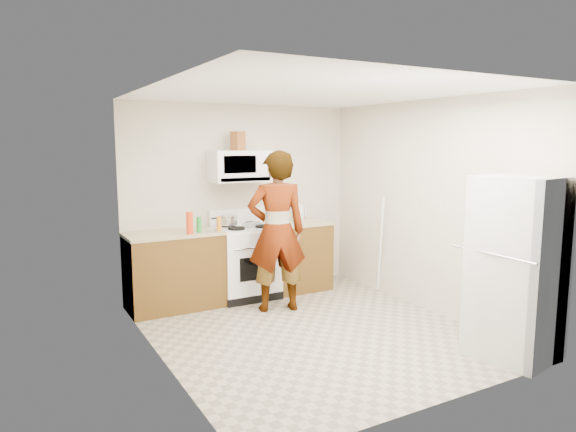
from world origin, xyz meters
TOP-DOWN VIEW (x-y plane):
  - floor at (0.00, 0.00)m, footprint 3.60×3.60m
  - back_wall at (0.00, 1.79)m, footprint 3.20×0.02m
  - right_wall at (1.59, 0.00)m, footprint 0.02×3.60m
  - cabinet_left at (-1.04, 1.49)m, footprint 1.12×0.62m
  - counter_left at (-1.04, 1.49)m, footprint 1.14×0.64m
  - cabinet_right at (0.68, 1.49)m, footprint 0.80×0.62m
  - counter_right at (0.68, 1.49)m, footprint 0.82×0.64m
  - gas_range at (-0.10, 1.48)m, footprint 0.76×0.65m
  - microwave at (-0.10, 1.61)m, footprint 0.76×0.38m
  - person at (0.01, 0.82)m, footprint 0.80×0.63m
  - fridge at (1.32, -1.47)m, footprint 0.82×0.82m
  - kettle at (0.84, 1.72)m, footprint 0.18×0.18m
  - jug at (-0.14, 1.57)m, footprint 0.18×0.18m
  - saucepan at (-0.28, 1.57)m, footprint 0.28×0.28m
  - tray at (-0.02, 1.41)m, footprint 0.29×0.24m
  - bottle_spray at (-0.90, 1.27)m, footprint 0.09×0.09m
  - bottle_hot_sauce at (-0.53, 1.29)m, footprint 0.08×0.08m
  - bottle_green_cap at (-0.77, 1.33)m, footprint 0.07×0.07m
  - pot_lid at (-0.56, 1.31)m, footprint 0.27×0.27m
  - broom at (1.54, 0.76)m, footprint 0.16×0.26m

SIDE VIEW (x-z plane):
  - floor at x=0.00m, z-range 0.00..0.00m
  - cabinet_left at x=-1.04m, z-range 0.00..0.90m
  - cabinet_right at x=0.68m, z-range 0.00..0.90m
  - gas_range at x=-0.10m, z-range -0.08..1.05m
  - broom at x=1.54m, z-range 0.01..1.30m
  - fridge at x=1.32m, z-range 0.00..1.70m
  - counter_left at x=-1.04m, z-range 0.90..0.93m
  - counter_right at x=0.68m, z-range 0.90..0.93m
  - pot_lid at x=-0.56m, z-range 0.94..0.95m
  - tray at x=-0.02m, z-range 0.93..0.98m
  - person at x=0.01m, z-range 0.00..1.91m
  - saucepan at x=-0.28m, z-range 0.95..1.07m
  - bottle_hot_sauce at x=-0.53m, z-range 0.94..1.12m
  - kettle at x=0.84m, z-range 0.94..1.12m
  - bottle_green_cap at x=-0.77m, z-range 0.94..1.12m
  - bottle_spray at x=-0.90m, z-range 0.94..1.20m
  - back_wall at x=0.00m, z-range 0.00..2.50m
  - right_wall at x=1.59m, z-range 0.00..2.50m
  - microwave at x=-0.10m, z-range 1.50..1.90m
  - jug at x=-0.14m, z-range 1.90..2.14m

